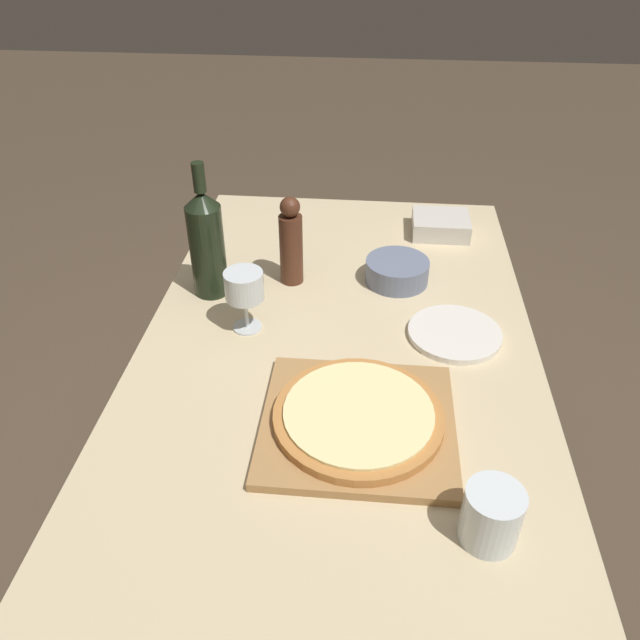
# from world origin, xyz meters

# --- Properties ---
(ground_plane) EXTENTS (12.00, 12.00, 0.00)m
(ground_plane) POSITION_xyz_m (0.00, 0.00, 0.00)
(ground_plane) COLOR #4C3D2D
(dining_table) EXTENTS (0.85, 1.65, 0.77)m
(dining_table) POSITION_xyz_m (0.00, 0.00, 0.68)
(dining_table) COLOR #CCB78E
(dining_table) RESTS_ON ground_plane
(cutting_board) EXTENTS (0.35, 0.33, 0.02)m
(cutting_board) POSITION_xyz_m (0.05, -0.14, 0.78)
(cutting_board) COLOR #A87A47
(cutting_board) RESTS_ON dining_table
(pizza) EXTENTS (0.31, 0.31, 0.02)m
(pizza) POSITION_xyz_m (0.05, -0.14, 0.80)
(pizza) COLOR #BC7A3D
(pizza) RESTS_ON cutting_board
(wine_bottle) EXTENTS (0.08, 0.08, 0.33)m
(wine_bottle) POSITION_xyz_m (-0.32, 0.28, 0.91)
(wine_bottle) COLOR black
(wine_bottle) RESTS_ON dining_table
(pepper_mill) EXTENTS (0.06, 0.06, 0.22)m
(pepper_mill) POSITION_xyz_m (-0.13, 0.35, 0.88)
(pepper_mill) COLOR #4C2819
(pepper_mill) RESTS_ON dining_table
(wine_glass) EXTENTS (0.08, 0.08, 0.14)m
(wine_glass) POSITION_xyz_m (-0.20, 0.14, 0.88)
(wine_glass) COLOR silver
(wine_glass) RESTS_ON dining_table
(small_bowl) EXTENTS (0.16, 0.16, 0.06)m
(small_bowl) POSITION_xyz_m (0.13, 0.37, 0.80)
(small_bowl) COLOR slate
(small_bowl) RESTS_ON dining_table
(drinking_tumbler) EXTENTS (0.09, 0.09, 0.10)m
(drinking_tumbler) POSITION_xyz_m (0.26, -0.35, 0.82)
(drinking_tumbler) COLOR silver
(drinking_tumbler) RESTS_ON dining_table
(dinner_plate) EXTENTS (0.20, 0.20, 0.01)m
(dinner_plate) POSITION_xyz_m (0.25, 0.15, 0.78)
(dinner_plate) COLOR silver
(dinner_plate) RESTS_ON dining_table
(food_container) EXTENTS (0.16, 0.14, 0.05)m
(food_container) POSITION_xyz_m (0.25, 0.63, 0.80)
(food_container) COLOR beige
(food_container) RESTS_ON dining_table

